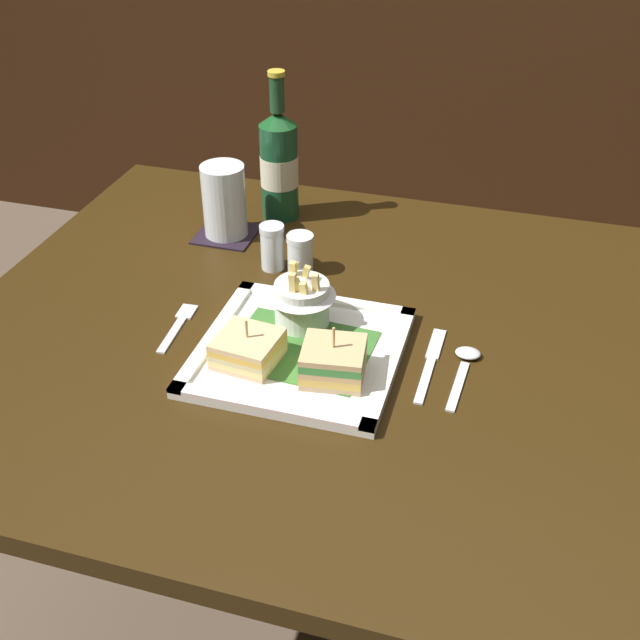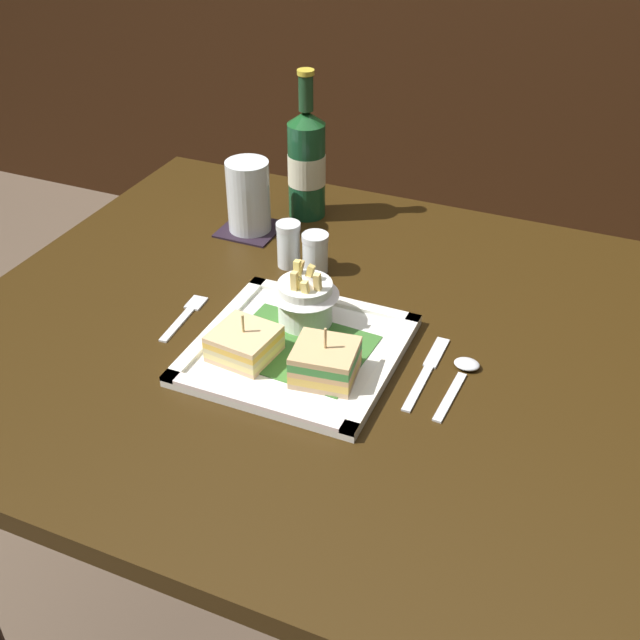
% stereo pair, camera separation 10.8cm
% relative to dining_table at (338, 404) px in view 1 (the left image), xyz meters
% --- Properties ---
extents(ground_plane, '(6.00, 6.00, 0.00)m').
position_rel_dining_table_xyz_m(ground_plane, '(0.00, 0.00, -0.60)').
color(ground_plane, brown).
extents(dining_table, '(1.12, 0.92, 0.74)m').
position_rel_dining_table_xyz_m(dining_table, '(0.00, 0.00, 0.00)').
color(dining_table, '#301F0A').
rests_on(dining_table, ground_plane).
extents(square_plate, '(0.27, 0.27, 0.02)m').
position_rel_dining_table_xyz_m(square_plate, '(-0.04, -0.07, 0.14)').
color(square_plate, white).
rests_on(square_plate, dining_table).
extents(sandwich_half_left, '(0.09, 0.09, 0.07)m').
position_rel_dining_table_xyz_m(sandwich_half_left, '(-0.10, -0.11, 0.17)').
color(sandwich_half_left, '#DDB588').
rests_on(sandwich_half_left, square_plate).
extents(sandwich_half_right, '(0.09, 0.09, 0.08)m').
position_rel_dining_table_xyz_m(sandwich_half_right, '(0.02, -0.11, 0.17)').
color(sandwich_half_right, tan).
rests_on(sandwich_half_right, square_plate).
extents(fries_cup, '(0.10, 0.10, 0.09)m').
position_rel_dining_table_xyz_m(fries_cup, '(-0.05, -0.01, 0.19)').
color(fries_cup, white).
rests_on(fries_cup, square_plate).
extents(beer_bottle, '(0.07, 0.07, 0.26)m').
position_rel_dining_table_xyz_m(beer_bottle, '(-0.20, 0.32, 0.24)').
color(beer_bottle, '#164829').
rests_on(beer_bottle, dining_table).
extents(drink_coaster, '(0.10, 0.10, 0.00)m').
position_rel_dining_table_xyz_m(drink_coaster, '(-0.26, 0.23, 0.14)').
color(drink_coaster, black).
rests_on(drink_coaster, dining_table).
extents(water_glass, '(0.07, 0.07, 0.13)m').
position_rel_dining_table_xyz_m(water_glass, '(-0.26, 0.23, 0.19)').
color(water_glass, silver).
rests_on(water_glass, dining_table).
extents(fork, '(0.03, 0.12, 0.00)m').
position_rel_dining_table_xyz_m(fork, '(-0.23, -0.05, 0.14)').
color(fork, silver).
rests_on(fork, dining_table).
extents(knife, '(0.02, 0.17, 0.00)m').
position_rel_dining_table_xyz_m(knife, '(0.14, -0.03, 0.14)').
color(knife, silver).
rests_on(knife, dining_table).
extents(spoon, '(0.04, 0.14, 0.01)m').
position_rel_dining_table_xyz_m(spoon, '(0.19, -0.03, 0.14)').
color(spoon, silver).
rests_on(spoon, dining_table).
extents(salt_shaker, '(0.04, 0.04, 0.08)m').
position_rel_dining_table_xyz_m(salt_shaker, '(-0.15, 0.14, 0.17)').
color(salt_shaker, silver).
rests_on(salt_shaker, dining_table).
extents(pepper_shaker, '(0.04, 0.04, 0.07)m').
position_rel_dining_table_xyz_m(pepper_shaker, '(-0.10, 0.14, 0.17)').
color(pepper_shaker, silver).
rests_on(pepper_shaker, dining_table).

